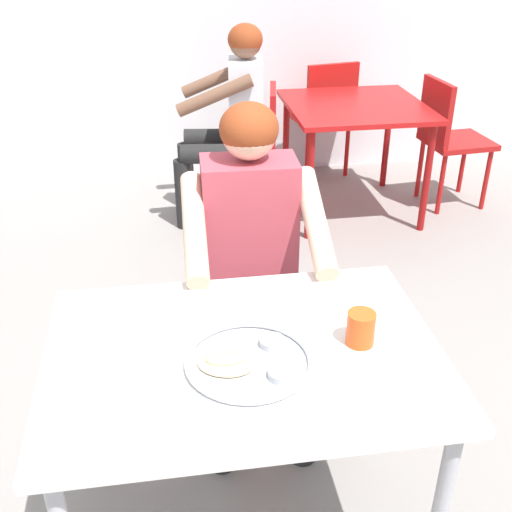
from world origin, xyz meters
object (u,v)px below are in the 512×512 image
at_px(table_background_red, 355,117).
at_px(chair_red_left, 256,145).
at_px(chair_red_far, 325,111).
at_px(thali_tray, 249,362).
at_px(drinking_cup, 361,327).
at_px(table_foreground, 244,375).
at_px(chair_foreground, 246,272).
at_px(diner_foreground, 252,247).
at_px(patron_background, 231,108).
at_px(chair_red_right, 448,134).

bearing_deg(table_background_red, chair_red_left, 179.79).
bearing_deg(chair_red_far, thali_tray, -107.87).
distance_m(drinking_cup, table_background_red, 2.55).
xyz_separation_m(table_foreground, thali_tray, (0.01, -0.06, 0.10)).
bearing_deg(chair_foreground, table_foreground, -98.26).
height_order(thali_tray, chair_red_far, chair_red_far).
height_order(table_foreground, chair_foreground, chair_foreground).
bearing_deg(table_foreground, diner_foreground, 79.30).
relative_size(diner_foreground, table_background_red, 1.44).
relative_size(drinking_cup, patron_background, 0.08).
relative_size(chair_foreground, diner_foreground, 0.70).
distance_m(chair_foreground, chair_red_far, 2.41).
bearing_deg(drinking_cup, table_background_red, 73.47).
height_order(diner_foreground, chair_red_far, diner_foreground).
xyz_separation_m(diner_foreground, chair_red_left, (0.29, 1.81, -0.25)).
bearing_deg(table_foreground, patron_background, 84.03).
distance_m(thali_tray, drinking_cup, 0.32).
xyz_separation_m(table_foreground, chair_red_right, (1.69, 2.42, -0.17)).
bearing_deg(patron_background, table_background_red, -0.83).
distance_m(chair_foreground, chair_red_left, 1.61).
bearing_deg(table_foreground, table_background_red, 66.68).
height_order(drinking_cup, chair_foreground, chair_foreground).
height_order(table_background_red, chair_red_right, chair_red_right).
bearing_deg(chair_red_left, chair_foreground, -100.12).
xyz_separation_m(chair_foreground, chair_red_far, (0.90, 2.24, -0.01)).
height_order(drinking_cup, chair_red_right, chair_red_right).
bearing_deg(drinking_cup, chair_red_left, 88.03).
bearing_deg(table_foreground, drinking_cup, -2.49).
relative_size(drinking_cup, chair_red_left, 0.11).
relative_size(chair_foreground, table_background_red, 1.01).
distance_m(table_background_red, chair_red_left, 0.66).
height_order(table_background_red, chair_red_left, chair_red_left).
bearing_deg(chair_red_right, chair_red_left, 179.84).
height_order(table_foreground, drinking_cup, drinking_cup).
distance_m(drinking_cup, chair_foreground, 0.92).
xyz_separation_m(diner_foreground, chair_red_far, (0.90, 2.46, -0.24)).
relative_size(diner_foreground, chair_red_left, 1.46).
height_order(table_foreground, table_background_red, table_foreground).
distance_m(chair_foreground, table_background_red, 1.84).
distance_m(diner_foreground, chair_red_right, 2.41).
height_order(diner_foreground, table_background_red, diner_foreground).
height_order(diner_foreground, chair_red_left, diner_foreground).
bearing_deg(chair_red_far, table_foreground, -108.31).
distance_m(chair_foreground, patron_background, 1.62).
distance_m(table_foreground, chair_red_right, 2.96).
relative_size(table_background_red, chair_red_far, 1.00).
distance_m(thali_tray, patron_background, 2.51).
xyz_separation_m(drinking_cup, chair_red_right, (1.37, 2.43, -0.31)).
distance_m(chair_red_right, chair_red_far, 0.94).
xyz_separation_m(chair_foreground, chair_red_right, (1.57, 1.58, -0.01)).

